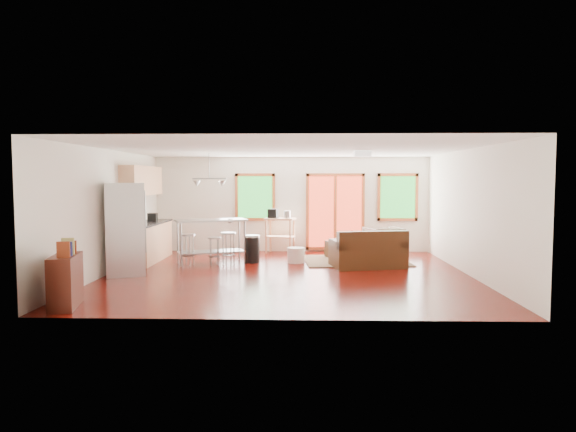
{
  "coord_description": "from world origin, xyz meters",
  "views": [
    {
      "loc": [
        0.33,
        -10.59,
        1.96
      ],
      "look_at": [
        0.0,
        0.3,
        1.2
      ],
      "focal_mm": 32.0,
      "sensor_mm": 36.0,
      "label": 1
    }
  ],
  "objects_px": {
    "loveseat": "(368,252)",
    "island": "(211,233)",
    "coffee_table": "(362,247)",
    "armchair": "(383,240)",
    "kitchen_cart": "(279,223)",
    "refrigerator": "(126,229)",
    "rug": "(355,261)",
    "ottoman": "(342,250)"
  },
  "relations": [
    {
      "from": "ottoman",
      "to": "island",
      "type": "distance_m",
      "value": 3.3
    },
    {
      "from": "ottoman",
      "to": "refrigerator",
      "type": "height_order",
      "value": "refrigerator"
    },
    {
      "from": "refrigerator",
      "to": "armchair",
      "type": "bearing_deg",
      "value": 6.37
    },
    {
      "from": "coffee_table",
      "to": "island",
      "type": "relative_size",
      "value": 0.64
    },
    {
      "from": "rug",
      "to": "armchair",
      "type": "relative_size",
      "value": 2.84
    },
    {
      "from": "rug",
      "to": "coffee_table",
      "type": "height_order",
      "value": "coffee_table"
    },
    {
      "from": "loveseat",
      "to": "island",
      "type": "distance_m",
      "value": 3.69
    },
    {
      "from": "armchair",
      "to": "rug",
      "type": "bearing_deg",
      "value": 25.98
    },
    {
      "from": "coffee_table",
      "to": "armchair",
      "type": "relative_size",
      "value": 1.32
    },
    {
      "from": "ottoman",
      "to": "loveseat",
      "type": "bearing_deg",
      "value": -69.37
    },
    {
      "from": "coffee_table",
      "to": "armchair",
      "type": "distance_m",
      "value": 0.98
    },
    {
      "from": "ottoman",
      "to": "kitchen_cart",
      "type": "distance_m",
      "value": 1.93
    },
    {
      "from": "armchair",
      "to": "kitchen_cart",
      "type": "xyz_separation_m",
      "value": [
        -2.69,
        0.67,
        0.38
      ]
    },
    {
      "from": "coffee_table",
      "to": "refrigerator",
      "type": "distance_m",
      "value": 5.44
    },
    {
      "from": "loveseat",
      "to": "coffee_table",
      "type": "xyz_separation_m",
      "value": [
        -0.05,
        0.78,
        0.02
      ]
    },
    {
      "from": "rug",
      "to": "coffee_table",
      "type": "distance_m",
      "value": 0.39
    },
    {
      "from": "ottoman",
      "to": "island",
      "type": "height_order",
      "value": "island"
    },
    {
      "from": "loveseat",
      "to": "armchair",
      "type": "xyz_separation_m",
      "value": [
        0.57,
        1.54,
        0.09
      ]
    },
    {
      "from": "refrigerator",
      "to": "rug",
      "type": "bearing_deg",
      "value": 3.21
    },
    {
      "from": "armchair",
      "to": "refrigerator",
      "type": "bearing_deg",
      "value": 9.41
    },
    {
      "from": "armchair",
      "to": "coffee_table",
      "type": "bearing_deg",
      "value": 35.91
    },
    {
      "from": "coffee_table",
      "to": "refrigerator",
      "type": "xyz_separation_m",
      "value": [
        -5.09,
        -1.83,
        0.59
      ]
    },
    {
      "from": "island",
      "to": "ottoman",
      "type": "bearing_deg",
      "value": 15.52
    },
    {
      "from": "island",
      "to": "kitchen_cart",
      "type": "xyz_separation_m",
      "value": [
        1.53,
        1.76,
        0.1
      ]
    },
    {
      "from": "ottoman",
      "to": "refrigerator",
      "type": "bearing_deg",
      "value": -152.78
    },
    {
      "from": "ottoman",
      "to": "refrigerator",
      "type": "distance_m",
      "value": 5.26
    },
    {
      "from": "armchair",
      "to": "kitchen_cart",
      "type": "height_order",
      "value": "kitchen_cart"
    },
    {
      "from": "armchair",
      "to": "kitchen_cart",
      "type": "bearing_deg",
      "value": -29.13
    },
    {
      "from": "coffee_table",
      "to": "island",
      "type": "bearing_deg",
      "value": -174.89
    },
    {
      "from": "coffee_table",
      "to": "loveseat",
      "type": "bearing_deg",
      "value": -86.67
    },
    {
      "from": "armchair",
      "to": "ottoman",
      "type": "relative_size",
      "value": 1.33
    },
    {
      "from": "loveseat",
      "to": "armchair",
      "type": "distance_m",
      "value": 1.65
    },
    {
      "from": "rug",
      "to": "armchair",
      "type": "distance_m",
      "value": 1.11
    },
    {
      "from": "armchair",
      "to": "refrigerator",
      "type": "relative_size",
      "value": 0.45
    },
    {
      "from": "loveseat",
      "to": "ottoman",
      "type": "bearing_deg",
      "value": 98.4
    },
    {
      "from": "coffee_table",
      "to": "island",
      "type": "distance_m",
      "value": 3.63
    },
    {
      "from": "kitchen_cart",
      "to": "coffee_table",
      "type": "bearing_deg",
      "value": -34.79
    },
    {
      "from": "loveseat",
      "to": "coffee_table",
      "type": "distance_m",
      "value": 0.78
    },
    {
      "from": "armchair",
      "to": "refrigerator",
      "type": "xyz_separation_m",
      "value": [
        -5.71,
        -2.59,
        0.52
      ]
    },
    {
      "from": "rug",
      "to": "kitchen_cart",
      "type": "distance_m",
      "value": 2.47
    },
    {
      "from": "coffee_table",
      "to": "kitchen_cart",
      "type": "bearing_deg",
      "value": 145.21
    },
    {
      "from": "rug",
      "to": "loveseat",
      "type": "distance_m",
      "value": 0.95
    }
  ]
}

